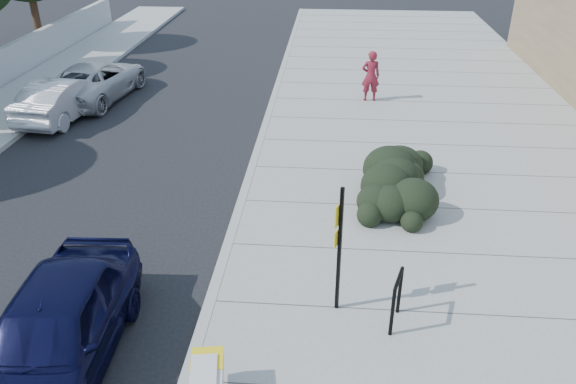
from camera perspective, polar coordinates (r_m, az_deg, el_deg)
name	(u,v)px	position (r m, az deg, el deg)	size (l,w,h in m)	color
ground	(211,307)	(11.27, -7.87, -11.47)	(120.00, 120.00, 0.00)	black
sidewalk_near	(456,192)	(15.55, 16.70, -0.04)	(11.20, 50.00, 0.15)	gray
curb_near	(247,184)	(15.32, -4.17, 0.79)	(0.22, 50.00, 0.17)	#9E9E99
bike_rack	(397,296)	(10.37, 10.99, -10.30)	(0.25, 0.69, 1.05)	black
sign_post	(339,243)	(10.08, 5.20, -5.16)	(0.15, 0.28, 2.59)	black
hedge	(399,172)	(14.60, 11.23, 2.00)	(1.76, 3.52, 1.32)	black
sedan_navy	(55,331)	(10.21, -22.63, -12.92)	(1.89, 4.71, 1.60)	black
wagon_silver	(63,98)	(21.46, -21.86, 8.87)	(1.51, 4.32, 1.42)	#BCBBC0
suv_silver	(96,80)	(23.11, -18.97, 10.69)	(2.37, 5.14, 1.43)	#AFB1B5
pedestrian	(371,76)	(21.37, 8.39, 11.58)	(0.68, 0.45, 1.86)	maroon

